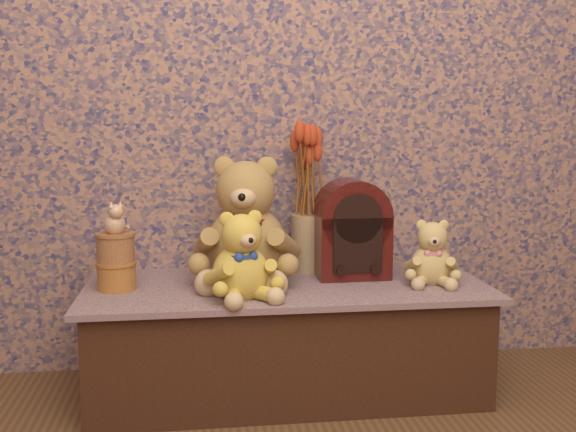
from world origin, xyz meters
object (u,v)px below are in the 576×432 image
cathedral_radio (352,228)px  cat_figurine (114,217)px  teddy_small (432,249)px  ceramic_vase (308,243)px  teddy_medium (240,251)px  biscuit_tin_lower (117,276)px  teddy_large (246,215)px

cathedral_radio → cat_figurine: 0.81m
teddy_small → ceramic_vase: 0.45m
teddy_small → ceramic_vase: teddy_small is taller
teddy_medium → biscuit_tin_lower: 0.44m
teddy_large → cathedral_radio: teddy_large is taller
teddy_medium → teddy_small: 0.66m
teddy_large → ceramic_vase: 0.29m
teddy_medium → biscuit_tin_lower: teddy_medium is taller
ceramic_vase → biscuit_tin_lower: ceramic_vase is taller
teddy_medium → teddy_large: bearing=64.0°
biscuit_tin_lower → teddy_large: bearing=8.7°
biscuit_tin_lower → teddy_small: bearing=-2.7°
cathedral_radio → teddy_small: bearing=-29.4°
teddy_medium → ceramic_vase: (0.27, 0.33, -0.04)m
teddy_small → ceramic_vase: (-0.39, 0.24, -0.01)m
teddy_small → cat_figurine: (-1.05, 0.05, 0.12)m
teddy_medium → cat_figurine: cat_figurine is taller
teddy_large → cat_figurine: 0.44m
teddy_small → cathedral_radio: size_ratio=0.68×
teddy_large → ceramic_vase: teddy_large is taller
ceramic_vase → biscuit_tin_lower: size_ratio=1.68×
biscuit_tin_lower → cat_figurine: (0.00, 0.00, 0.20)m
teddy_medium → biscuit_tin_lower: (-0.40, 0.15, -0.10)m
teddy_small → biscuit_tin_lower: teddy_small is taller
teddy_large → cat_figurine: (-0.43, -0.07, 0.01)m
cat_figurine → ceramic_vase: bearing=-2.6°
ceramic_vase → cathedral_radio: bearing=-36.1°
teddy_small → teddy_large: bearing=-178.4°
ceramic_vase → biscuit_tin_lower: 0.70m
ceramic_vase → cat_figurine: size_ratio=1.90×
cathedral_radio → ceramic_vase: 0.18m
teddy_large → teddy_medium: bearing=-89.5°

